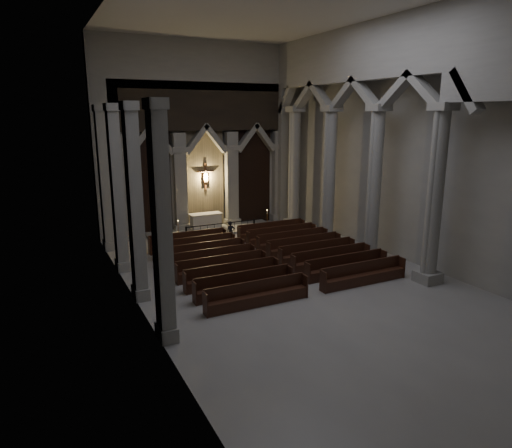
{
  "coord_description": "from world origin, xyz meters",
  "views": [
    {
      "loc": [
        -10.39,
        -16.72,
        7.55
      ],
      "look_at": [
        -0.59,
        3.0,
        2.22
      ],
      "focal_mm": 32.0,
      "sensor_mm": 36.0,
      "label": 1
    }
  ],
  "objects_px": {
    "candle_stand_left": "(179,236)",
    "altar_rail": "(221,228)",
    "altar": "(206,221)",
    "worshipper": "(231,232)",
    "pews": "(266,258)",
    "candle_stand_right": "(267,226)"
  },
  "relations": [
    {
      "from": "candle_stand_right",
      "to": "pews",
      "type": "height_order",
      "value": "candle_stand_right"
    },
    {
      "from": "candle_stand_right",
      "to": "worshipper",
      "type": "distance_m",
      "value": 3.5
    },
    {
      "from": "candle_stand_left",
      "to": "worshipper",
      "type": "bearing_deg",
      "value": -32.15
    },
    {
      "from": "altar",
      "to": "pews",
      "type": "distance_m",
      "value": 7.77
    },
    {
      "from": "altar",
      "to": "candle_stand_right",
      "type": "distance_m",
      "value": 4.04
    },
    {
      "from": "altar_rail",
      "to": "worshipper",
      "type": "xyz_separation_m",
      "value": [
        -0.01,
        -1.52,
        0.06
      ]
    },
    {
      "from": "altar_rail",
      "to": "candle_stand_left",
      "type": "relative_size",
      "value": 3.55
    },
    {
      "from": "candle_stand_right",
      "to": "pews",
      "type": "xyz_separation_m",
      "value": [
        -3.19,
        -5.9,
        -0.07
      ]
    },
    {
      "from": "pews",
      "to": "altar_rail",
      "type": "bearing_deg",
      "value": 90.0
    },
    {
      "from": "altar_rail",
      "to": "worshipper",
      "type": "relative_size",
      "value": 3.52
    },
    {
      "from": "altar_rail",
      "to": "pews",
      "type": "height_order",
      "value": "pews"
    },
    {
      "from": "candle_stand_left",
      "to": "altar_rail",
      "type": "bearing_deg",
      "value": -3.81
    },
    {
      "from": "pews",
      "to": "worshipper",
      "type": "xyz_separation_m",
      "value": [
        -0.01,
        4.51,
        0.33
      ]
    },
    {
      "from": "altar_rail",
      "to": "candle_stand_right",
      "type": "distance_m",
      "value": 3.2
    },
    {
      "from": "candle_stand_left",
      "to": "worshipper",
      "type": "distance_m",
      "value": 3.22
    },
    {
      "from": "altar",
      "to": "altar_rail",
      "type": "height_order",
      "value": "altar"
    },
    {
      "from": "altar",
      "to": "worshipper",
      "type": "height_order",
      "value": "worshipper"
    },
    {
      "from": "altar_rail",
      "to": "worshipper",
      "type": "distance_m",
      "value": 1.52
    },
    {
      "from": "candle_stand_left",
      "to": "pews",
      "type": "distance_m",
      "value": 6.79
    },
    {
      "from": "altar",
      "to": "worshipper",
      "type": "xyz_separation_m",
      "value": [
        0.38,
        -3.24,
        -0.03
      ]
    },
    {
      "from": "altar",
      "to": "candle_stand_left",
      "type": "relative_size",
      "value": 1.61
    },
    {
      "from": "altar_rail",
      "to": "worshipper",
      "type": "height_order",
      "value": "worshipper"
    }
  ]
}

